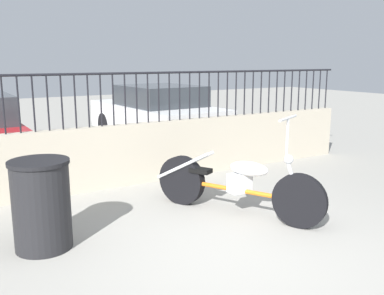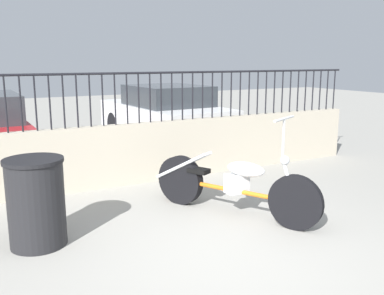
% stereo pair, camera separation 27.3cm
% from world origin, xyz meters
% --- Properties ---
extents(ground_plane, '(40.00, 40.00, 0.00)m').
position_xyz_m(ground_plane, '(0.00, 0.00, 0.00)').
color(ground_plane, gray).
extents(low_wall, '(9.20, 0.18, 0.96)m').
position_xyz_m(low_wall, '(0.00, 2.92, 0.48)').
color(low_wall, '#B2A893').
rests_on(low_wall, ground_plane).
extents(fence_railing, '(9.20, 0.04, 0.80)m').
position_xyz_m(fence_railing, '(-0.00, 2.92, 1.50)').
color(fence_railing, black).
rests_on(fence_railing, low_wall).
extents(motorcycle_orange, '(1.17, 2.14, 1.31)m').
position_xyz_m(motorcycle_orange, '(0.70, 1.07, 0.40)').
color(motorcycle_orange, black).
rests_on(motorcycle_orange, ground_plane).
extents(trash_bin, '(0.62, 0.62, 0.95)m').
position_xyz_m(trash_bin, '(-1.56, 1.20, 0.48)').
color(trash_bin, black).
rests_on(trash_bin, ground_plane).
extents(car_white, '(1.92, 4.00, 1.36)m').
position_xyz_m(car_white, '(2.08, 5.83, 0.69)').
color(car_white, black).
rests_on(car_white, ground_plane).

